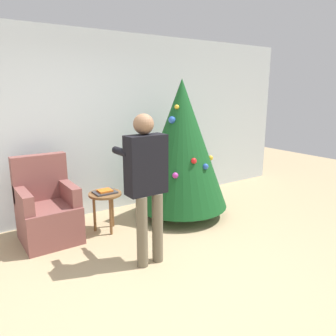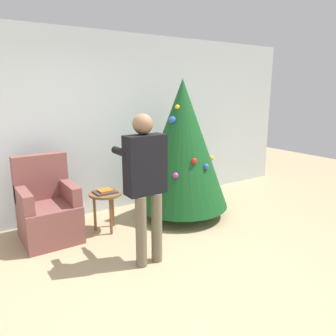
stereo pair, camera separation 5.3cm
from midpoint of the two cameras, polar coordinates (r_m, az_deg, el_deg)
The scene contains 8 objects.
ground_plane at distance 3.52m, azimuth 1.33°, elevation -18.65°, with size 14.00×14.00×0.00m, color tan.
wall_back at distance 4.99m, azimuth -13.59°, elevation 7.17°, with size 8.00×0.06×2.70m.
christmas_tree at distance 4.79m, azimuth 2.78°, elevation 4.18°, with size 1.38×1.38×2.02m.
armchair at distance 4.44m, azimuth -19.84°, elevation -7.07°, with size 0.67×0.70×1.07m.
person_standing at distance 3.45m, azimuth -3.50°, elevation -1.48°, with size 0.45×0.57×1.64m.
side_stool at distance 4.46m, azimuth -10.49°, elevation -5.27°, with size 0.43×0.43×0.53m.
laptop at distance 4.43m, azimuth -10.54°, elevation -4.13°, with size 0.28×0.23×0.02m.
book at distance 4.43m, azimuth -10.55°, elevation -3.86°, with size 0.18×0.16×0.02m.
Camera 2 is at (-1.70, -2.44, 1.88)m, focal length 35.00 mm.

